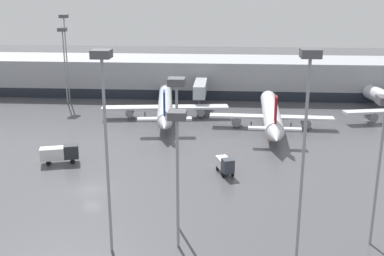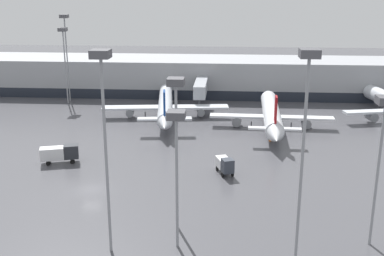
# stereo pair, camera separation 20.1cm
# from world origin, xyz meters

# --- Properties ---
(ground_plane) EXTENTS (320.00, 320.00, 0.00)m
(ground_plane) POSITION_xyz_m (0.00, 0.00, 0.00)
(ground_plane) COLOR #4C4C51
(terminal_building) EXTENTS (160.00, 29.29, 9.00)m
(terminal_building) POSITION_xyz_m (0.05, 61.93, 4.49)
(terminal_building) COLOR #9EA0A5
(terminal_building) RESTS_ON ground_plane
(parked_jet_0) EXTENTS (24.07, 34.73, 8.83)m
(parked_jet_0) POSITION_xyz_m (27.09, 32.01, 2.70)
(parked_jet_0) COLOR silver
(parked_jet_0) RESTS_ON ground_plane
(parked_jet_1) EXTENTS (26.64, 35.45, 8.36)m
(parked_jet_1) POSITION_xyz_m (5.51, 37.65, 2.70)
(parked_jet_1) COLOR silver
(parked_jet_1) RESTS_ON ground_plane
(service_truck_1) EXTENTS (2.93, 4.51, 2.71)m
(service_truck_1) POSITION_xyz_m (18.29, 7.13, 1.51)
(service_truck_1) COLOR silver
(service_truck_1) RESTS_ON ground_plane
(service_truck_2) EXTENTS (6.11, 3.43, 2.84)m
(service_truck_2) POSITION_xyz_m (-7.59, 9.75, 1.67)
(service_truck_2) COLOR silver
(service_truck_2) RESTS_ON ground_plane
(traffic_cone_1) EXTENTS (0.50, 0.50, 0.70)m
(traffic_cone_1) POSITION_xyz_m (26.26, 23.35, 0.35)
(traffic_cone_1) COLOR orange
(traffic_cone_1) RESTS_ON ground_plane
(apron_light_mast_1) EXTENTS (1.80, 1.80, 15.00)m
(apron_light_mast_1) POSITION_xyz_m (13.43, -13.92, 12.13)
(apron_light_mast_1) COLOR gray
(apron_light_mast_1) RESTS_ON ground_plane
(apron_light_mast_2) EXTENTS (1.80, 1.80, 17.57)m
(apron_light_mast_2) POSITION_xyz_m (-19.14, 48.71, 13.94)
(apron_light_mast_2) COLOR gray
(apron_light_mast_2) RESTS_ON ground_plane
(apron_light_mast_3) EXTENTS (1.80, 1.80, 21.45)m
(apron_light_mast_3) POSITION_xyz_m (25.66, -15.87, 16.57)
(apron_light_mast_3) COLOR gray
(apron_light_mast_3) RESTS_ON ground_plane
(apron_light_mast_4) EXTENTS (1.80, 1.80, 21.13)m
(apron_light_mast_4) POSITION_xyz_m (6.52, -15.31, 16.36)
(apron_light_mast_4) COLOR gray
(apron_light_mast_4) RESTS_ON ground_plane
(apron_light_mast_5) EXTENTS (1.80, 1.80, 16.37)m
(apron_light_mast_5) POSITION_xyz_m (34.09, -11.94, 13.10)
(apron_light_mast_5) COLOR gray
(apron_light_mast_5) RESTS_ON ground_plane
(apron_light_mast_6) EXTENTS (1.80, 1.80, 20.33)m
(apron_light_mast_6) POSITION_xyz_m (-19.63, 51.78, 15.82)
(apron_light_mast_6) COLOR gray
(apron_light_mast_6) RESTS_ON ground_plane
(apron_light_mast_7) EXTENTS (1.80, 1.80, 17.48)m
(apron_light_mast_7) POSITION_xyz_m (12.94, -9.65, 13.87)
(apron_light_mast_7) COLOR gray
(apron_light_mast_7) RESTS_ON ground_plane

